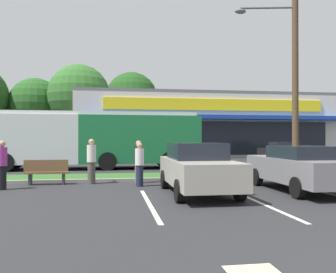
# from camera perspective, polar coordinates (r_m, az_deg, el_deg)

# --- Properties ---
(grass_median) EXTENTS (56.00, 2.20, 0.12)m
(grass_median) POSITION_cam_1_polar(r_m,az_deg,el_deg) (16.45, 4.25, -6.21)
(grass_median) COLOR #2D5B23
(grass_median) RESTS_ON ground_plane
(curb_lip) EXTENTS (56.00, 0.24, 0.12)m
(curb_lip) POSITION_cam_1_polar(r_m,az_deg,el_deg) (15.27, 5.29, -6.67)
(curb_lip) COLOR gray
(curb_lip) RESTS_ON ground_plane
(parking_stripe_0) EXTENTS (0.12, 4.80, 0.01)m
(parking_stripe_0) POSITION_cam_1_polar(r_m,az_deg,el_deg) (9.79, -3.00, -10.60)
(parking_stripe_0) COLOR silver
(parking_stripe_0) RESTS_ON ground_plane
(parking_stripe_1) EXTENTS (0.12, 4.80, 0.01)m
(parking_stripe_1) POSITION_cam_1_polar(r_m,az_deg,el_deg) (10.17, 14.58, -10.21)
(parking_stripe_1) COLOR silver
(parking_stripe_1) RESTS_ON ground_plane
(storefront_building) EXTENTS (25.88, 11.57, 6.23)m
(storefront_building) POSITION_cam_1_polar(r_m,az_deg,el_deg) (38.29, 5.59, 1.74)
(storefront_building) COLOR beige
(storefront_building) RESTS_ON ground_plane
(tree_left) EXTENTS (6.62, 6.62, 9.40)m
(tree_left) POSITION_cam_1_polar(r_m,az_deg,el_deg) (48.56, -20.30, 4.82)
(tree_left) COLOR #473323
(tree_left) RESTS_ON ground_plane
(tree_mid_left) EXTENTS (7.45, 7.45, 10.73)m
(tree_mid_left) POSITION_cam_1_polar(r_m,az_deg,el_deg) (45.10, -13.95, 6.38)
(tree_mid_left) COLOR #473323
(tree_mid_left) RESTS_ON ground_plane
(tree_mid) EXTENTS (7.11, 7.11, 10.77)m
(tree_mid) POSITION_cam_1_polar(r_m,az_deg,el_deg) (49.39, -5.83, 6.04)
(tree_mid) COLOR #473323
(tree_mid) RESTS_ON ground_plane
(utility_pole) EXTENTS (3.13, 2.38, 11.15)m
(utility_pole) POSITION_cam_1_polar(r_m,az_deg,el_deg) (18.61, 19.15, 12.68)
(utility_pole) COLOR #4C3826
(utility_pole) RESTS_ON ground_plane
(city_bus) EXTENTS (12.53, 2.83, 3.25)m
(city_bus) POSITION_cam_1_polar(r_m,az_deg,el_deg) (21.09, -12.14, -0.26)
(city_bus) COLOR #196638
(city_bus) RESTS_ON ground_plane
(bus_stop_bench) EXTENTS (1.60, 0.45, 0.95)m
(bus_stop_bench) POSITION_cam_1_polar(r_m,az_deg,el_deg) (14.37, -18.70, -5.28)
(bus_stop_bench) COLOR brown
(bus_stop_bench) RESTS_ON ground_plane
(car_0) EXTENTS (1.94, 4.54, 1.61)m
(car_0) POSITION_cam_1_polar(r_m,az_deg,el_deg) (11.44, 4.74, -5.00)
(car_0) COLOR #9E998C
(car_0) RESTS_ON ground_plane
(car_1) EXTENTS (4.13, 2.02, 1.38)m
(car_1) POSITION_cam_1_polar(r_m,az_deg,el_deg) (27.47, 0.28, -2.45)
(car_1) COLOR navy
(car_1) RESTS_ON ground_plane
(car_2) EXTENTS (4.22, 1.88, 1.47)m
(car_2) POSITION_cam_1_polar(r_m,az_deg,el_deg) (30.32, 18.18, -2.18)
(car_2) COLOR black
(car_2) RESTS_ON ground_plane
(car_4) EXTENTS (1.99, 4.78, 1.51)m
(car_4) POSITION_cam_1_polar(r_m,az_deg,el_deg) (12.80, 20.27, -4.61)
(car_4) COLOR slate
(car_4) RESTS_ON ground_plane
(pedestrian_near_bench) EXTENTS (0.35, 0.35, 1.73)m
(pedestrian_near_bench) POSITION_cam_1_polar(r_m,az_deg,el_deg) (14.20, -12.05, -3.86)
(pedestrian_near_bench) COLOR #47423D
(pedestrian_near_bench) RESTS_ON ground_plane
(pedestrian_by_pole) EXTENTS (0.34, 0.34, 1.68)m
(pedestrian_by_pole) POSITION_cam_1_polar(r_m,az_deg,el_deg) (13.54, -24.86, -4.13)
(pedestrian_by_pole) COLOR black
(pedestrian_by_pole) RESTS_ON ground_plane
(pedestrian_mid) EXTENTS (0.32, 0.32, 1.60)m
(pedestrian_mid) POSITION_cam_1_polar(r_m,az_deg,el_deg) (13.18, -4.55, -4.44)
(pedestrian_mid) COLOR #1E2338
(pedestrian_mid) RESTS_ON ground_plane
(pedestrian_far) EXTENTS (0.34, 0.34, 1.67)m
(pedestrian_far) POSITION_cam_1_polar(r_m,az_deg,el_deg) (14.20, -4.69, -3.99)
(pedestrian_far) COLOR #726651
(pedestrian_far) RESTS_ON ground_plane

